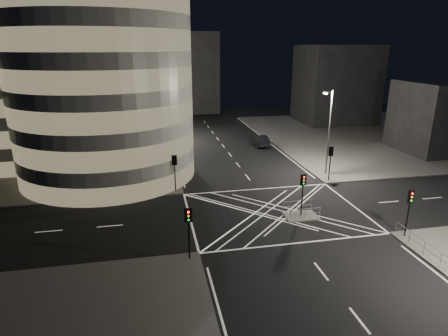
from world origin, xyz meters
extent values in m
plane|color=black|center=(0.00, 0.00, 0.00)|extent=(120.00, 120.00, 0.00)
cube|color=#4B4846|center=(-29.00, 27.00, 0.07)|extent=(42.00, 42.00, 0.15)
cube|color=#4B4846|center=(29.00, 27.00, 0.07)|extent=(42.00, 42.00, 0.15)
cube|color=slate|center=(2.00, -1.50, 0.07)|extent=(3.00, 2.00, 0.15)
cylinder|color=#999791|center=(-16.00, 14.00, 12.65)|extent=(20.00, 20.00, 25.00)
cube|color=#999791|center=(-26.00, 24.00, 12.65)|extent=(20.00, 18.00, 25.00)
cube|color=#999791|center=(-22.00, 42.00, 11.15)|extent=(24.00, 16.00, 22.00)
cube|color=black|center=(26.00, 40.00, 7.65)|extent=(14.00, 12.00, 15.00)
cube|color=black|center=(30.00, 16.00, 5.15)|extent=(10.00, 10.00, 10.00)
cube|color=black|center=(-4.00, 58.00, 9.00)|extent=(18.00, 8.00, 18.00)
cylinder|color=black|center=(-10.50, 9.00, 1.78)|extent=(0.32, 0.32, 3.26)
ellipsoid|color=black|center=(-10.50, 9.00, 4.52)|extent=(4.04, 4.04, 4.64)
cylinder|color=black|center=(-10.50, 15.00, 1.90)|extent=(0.32, 0.32, 3.50)
ellipsoid|color=black|center=(-10.50, 15.00, 4.87)|extent=(4.41, 4.41, 5.08)
cylinder|color=black|center=(-10.50, 21.00, 1.70)|extent=(0.32, 0.32, 3.09)
ellipsoid|color=black|center=(-10.50, 21.00, 4.55)|extent=(4.74, 4.74, 5.45)
cylinder|color=black|center=(-10.50, 27.00, 2.22)|extent=(0.32, 0.32, 4.14)
ellipsoid|color=black|center=(-10.50, 27.00, 5.78)|extent=(5.40, 5.40, 6.21)
cylinder|color=black|center=(-10.50, 33.00, 1.83)|extent=(0.32, 0.32, 3.37)
ellipsoid|color=black|center=(-10.50, 33.00, 4.62)|extent=(4.00, 4.00, 4.60)
cylinder|color=black|center=(-8.80, 6.80, 1.65)|extent=(0.12, 0.12, 3.00)
cube|color=black|center=(-8.80, 6.80, 3.60)|extent=(0.28, 0.22, 0.90)
cube|color=black|center=(-8.80, 6.80, 3.60)|extent=(0.55, 0.04, 1.10)
cylinder|color=black|center=(-8.80, -6.80, 1.65)|extent=(0.12, 0.12, 3.00)
cube|color=black|center=(-8.80, -6.80, 3.60)|extent=(0.28, 0.22, 0.90)
cube|color=black|center=(-8.80, -6.80, 3.60)|extent=(0.55, 0.04, 1.10)
cylinder|color=black|center=(8.80, 6.80, 1.65)|extent=(0.12, 0.12, 3.00)
cube|color=black|center=(8.80, 6.80, 3.60)|extent=(0.28, 0.22, 0.90)
cube|color=black|center=(8.80, 6.80, 3.60)|extent=(0.55, 0.04, 1.10)
cylinder|color=black|center=(8.80, -6.80, 1.65)|extent=(0.12, 0.12, 3.00)
cube|color=black|center=(8.80, -6.80, 3.60)|extent=(0.28, 0.22, 0.90)
cube|color=black|center=(8.80, -6.80, 3.60)|extent=(0.55, 0.04, 1.10)
cylinder|color=black|center=(2.00, -1.50, 1.65)|extent=(0.12, 0.12, 3.00)
cube|color=black|center=(2.00, -1.50, 3.60)|extent=(0.28, 0.22, 0.90)
cube|color=black|center=(2.00, -1.50, 3.60)|extent=(0.55, 0.04, 1.10)
cylinder|color=slate|center=(-9.50, 12.00, 5.15)|extent=(0.20, 0.20, 10.00)
cylinder|color=slate|center=(-9.05, 12.00, 10.00)|extent=(0.90, 0.10, 0.10)
cube|color=slate|center=(-8.60, 12.00, 9.90)|extent=(0.50, 0.25, 0.18)
cube|color=white|center=(-8.60, 12.00, 9.79)|extent=(0.42, 0.20, 0.05)
cylinder|color=slate|center=(-9.50, 30.00, 5.15)|extent=(0.20, 0.20, 10.00)
cylinder|color=slate|center=(-9.05, 30.00, 10.00)|extent=(0.90, 0.10, 0.10)
cube|color=slate|center=(-8.60, 30.00, 9.90)|extent=(0.50, 0.25, 0.18)
cube|color=white|center=(-8.60, 30.00, 9.79)|extent=(0.42, 0.20, 0.05)
cylinder|color=slate|center=(9.50, 9.00, 5.15)|extent=(0.20, 0.20, 10.00)
cylinder|color=slate|center=(9.05, 9.00, 10.00)|extent=(0.90, 0.10, 0.10)
cube|color=slate|center=(8.60, 9.00, 9.90)|extent=(0.50, 0.25, 0.18)
cube|color=white|center=(8.60, 9.00, 9.79)|extent=(0.42, 0.20, 0.05)
cube|color=slate|center=(2.00, -2.40, 0.70)|extent=(2.80, 0.06, 1.10)
cube|color=slate|center=(2.00, -0.60, 0.70)|extent=(2.80, 0.06, 1.10)
imported|color=black|center=(5.72, 24.15, 0.84)|extent=(1.88, 5.12, 1.68)
camera|label=1|loc=(-11.02, -30.70, 14.88)|focal=30.00mm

